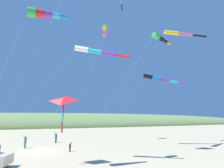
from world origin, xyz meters
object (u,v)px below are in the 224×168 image
at_px(person_adult_flyer, 25,141).
at_px(kite_windsock_yellow_midlevel, 159,79).
at_px(kite_windsock_striped_overhead, 179,34).
at_px(kite_windsock_blue_topmost, 160,38).
at_px(person_child_grey_jacket, 56,137).
at_px(kite_windsock_long_streamer_right, 94,51).
at_px(kite_delta_black_fish_shape, 63,101).
at_px(person_child_green_jacket, 70,146).
at_px(kite_box_checkered_midright, 104,31).
at_px(kite_windsock_long_streamer_left, 42,14).

xyz_separation_m(person_adult_flyer, kite_windsock_yellow_midlevel, (4.53, 19.30, 9.41)).
distance_m(kite_windsock_striped_overhead, kite_windsock_blue_topmost, 7.26).
distance_m(person_child_grey_jacket, kite_windsock_blue_topmost, 23.25).
height_order(kite_windsock_long_streamer_right, kite_delta_black_fish_shape, kite_windsock_long_streamer_right).
bearing_deg(person_child_green_jacket, person_adult_flyer, -128.29).
bearing_deg(person_child_grey_jacket, kite_box_checkered_midright, 81.78).
distance_m(person_adult_flyer, kite_windsock_long_streamer_left, 17.84).
height_order(kite_windsock_long_streamer_right, kite_windsock_blue_topmost, kite_windsock_blue_topmost).
distance_m(person_child_green_jacket, kite_windsock_blue_topmost, 19.89).
xyz_separation_m(kite_windsock_long_streamer_right, kite_windsock_long_streamer_left, (1.73, -5.25, 2.32)).
distance_m(kite_windsock_long_streamer_right, kite_windsock_yellow_midlevel, 13.50).
relative_size(kite_windsock_blue_topmost, kite_windsock_long_streamer_left, 1.17).
distance_m(person_child_green_jacket, person_child_grey_jacket, 8.48).
bearing_deg(kite_windsock_yellow_midlevel, person_adult_flyer, -103.20).
bearing_deg(person_adult_flyer, kite_delta_black_fish_shape, 21.94).
distance_m(person_adult_flyer, kite_box_checkered_midright, 23.65).
height_order(kite_delta_black_fish_shape, kite_windsock_long_streamer_left, kite_windsock_long_streamer_left).
bearing_deg(kite_box_checkered_midright, kite_windsock_blue_topmost, 31.69).
height_order(kite_windsock_striped_overhead, kite_delta_black_fish_shape, kite_windsock_striped_overhead).
distance_m(person_adult_flyer, kite_delta_black_fish_shape, 12.61).
height_order(person_child_green_jacket, kite_windsock_striped_overhead, kite_windsock_striped_overhead).
relative_size(kite_box_checkered_midright, kite_windsock_long_streamer_right, 1.72).
relative_size(person_child_grey_jacket, kite_windsock_long_streamer_right, 0.13).
xyz_separation_m(person_child_grey_jacket, kite_windsock_long_streamer_right, (14.39, 3.11, 10.38)).
xyz_separation_m(kite_windsock_long_streamer_right, kite_windsock_striped_overhead, (-6.36, 16.82, 7.74)).
bearing_deg(kite_windsock_blue_topmost, kite_box_checkered_midright, -148.31).
xyz_separation_m(kite_box_checkered_midright, kite_windsock_blue_topmost, (9.70, 5.99, -5.05)).
bearing_deg(kite_windsock_striped_overhead, person_child_green_jacket, -89.10).
xyz_separation_m(kite_windsock_blue_topmost, kite_delta_black_fish_shape, (3.67, -13.83, -10.13)).
distance_m(kite_windsock_blue_topmost, kite_windsock_long_streamer_left, 17.12).
bearing_deg(kite_delta_black_fish_shape, person_child_grey_jacket, -179.40).
relative_size(person_adult_flyer, kite_box_checkered_midright, 0.08).
bearing_deg(kite_windsock_striped_overhead, kite_delta_black_fish_shape, -71.83).
xyz_separation_m(person_adult_flyer, kite_windsock_blue_topmost, (7.10, 18.17, 15.06)).
bearing_deg(person_child_green_jacket, kite_box_checkered_midright, 138.22).
height_order(person_adult_flyer, kite_delta_black_fish_shape, kite_delta_black_fish_shape).
distance_m(person_adult_flyer, kite_windsock_yellow_midlevel, 21.95).
xyz_separation_m(person_child_green_jacket, kite_windsock_long_streamer_left, (7.80, -3.73, 12.99)).
xyz_separation_m(kite_windsock_striped_overhead, kite_delta_black_fish_shape, (6.49, -19.79, -13.19)).
bearing_deg(kite_windsock_long_streamer_left, person_child_grey_jacket, 172.45).
bearing_deg(kite_windsock_long_streamer_left, kite_windsock_blue_topmost, 108.08).
bearing_deg(person_child_green_jacket, kite_windsock_blue_topmost, 78.43).
relative_size(kite_windsock_striped_overhead, kite_windsock_blue_topmost, 1.25).
bearing_deg(kite_windsock_long_streamer_right, kite_delta_black_fish_shape, -87.38).
relative_size(kite_windsock_blue_topmost, kite_delta_black_fish_shape, 2.54).
distance_m(kite_delta_black_fish_shape, kite_windsock_long_streamer_left, 8.26).
height_order(kite_windsock_striped_overhead, kite_windsock_blue_topmost, kite_windsock_striped_overhead).
bearing_deg(person_adult_flyer, kite_windsock_yellow_midlevel, 76.80).
bearing_deg(kite_box_checkered_midright, kite_windsock_long_streamer_left, -34.10).
bearing_deg(kite_windsock_striped_overhead, person_adult_flyer, -100.04).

